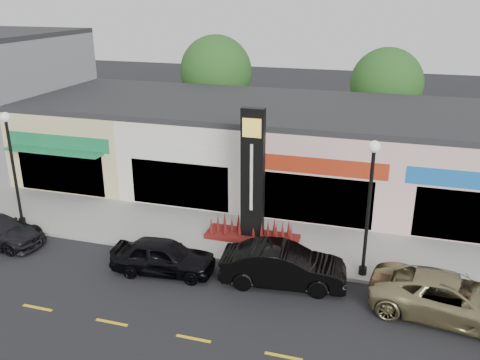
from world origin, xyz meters
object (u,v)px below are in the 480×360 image
Objects in this scene: lamp_east_near at (370,196)px; pylon_sign at (253,195)px; car_black_sedan at (163,256)px; car_black_conv at (283,266)px; lamp_west_near at (12,158)px; car_gold_suv at (450,298)px.

pylon_sign is (-5.00, 1.70, -1.20)m from lamp_east_near.
car_black_conv reaches higher than car_black_sedan.
lamp_west_near and lamp_east_near have the same top height.
lamp_west_near is 11.19m from pylon_sign.
pylon_sign is 4.76m from car_black_sedan.
lamp_west_near is at bearing 180.00° from lamp_east_near.
car_black_sedan is 4.81m from car_black_conv.
car_black_sedan is at bearing -166.16° from lamp_east_near.
car_black_conv is (2.09, -3.09, -1.48)m from pylon_sign.
car_gold_suv is (5.96, -0.39, -0.04)m from car_black_conv.
lamp_east_near is 5.42m from pylon_sign.
lamp_east_near is at bearing 67.21° from car_gold_suv.
lamp_east_near is 1.31× the size of car_black_sedan.
pylon_sign is at bearing 8.77° from lamp_west_near.
lamp_east_near reaches higher than car_black_sedan.
car_gold_suv is at bearing -100.21° from car_black_conv.
lamp_east_near is at bearing -18.75° from pylon_sign.
lamp_west_near is 0.91× the size of pylon_sign.
lamp_west_near is 8.95m from car_black_sedan.
pylon_sign reaches higher than car_black_sedan.
car_black_conv is (-2.91, -1.40, -2.69)m from lamp_east_near.
car_black_conv is 5.97m from car_gold_suv.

